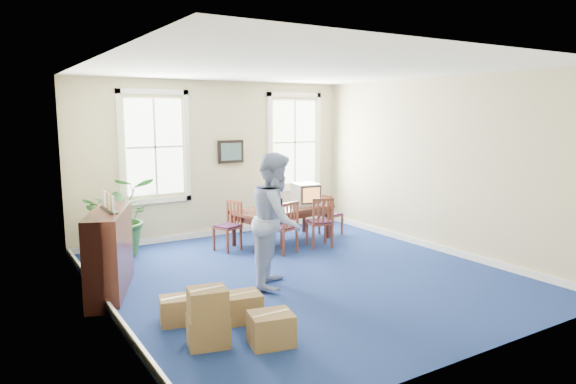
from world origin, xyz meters
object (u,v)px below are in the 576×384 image
conference_table (282,225)px  credenza (109,248)px  cardboard_boxes (219,310)px  potted_plant (122,216)px  chair_near_left (282,227)px  man (276,219)px  crt_tv (306,194)px

conference_table → credenza: 3.77m
credenza → cardboard_boxes: size_ratio=1.32×
credenza → potted_plant: 1.89m
chair_near_left → cardboard_boxes: 3.73m
credenza → cardboard_boxes: (0.66, -2.33, -0.28)m
cardboard_boxes → credenza: bearing=105.9°
man → potted_plant: size_ratio=1.37×
conference_table → crt_tv: size_ratio=3.87×
man → cardboard_boxes: bearing=169.1°
chair_near_left → potted_plant: size_ratio=0.67×
crt_tv → cardboard_boxes: (-3.52, -3.50, -0.57)m
credenza → cardboard_boxes: 2.44m
conference_table → cardboard_boxes: size_ratio=1.69×
conference_table → potted_plant: (-2.96, 0.66, 0.38)m
chair_near_left → man: 1.84m
chair_near_left → cardboard_boxes: chair_near_left is taller
crt_tv → man: (-2.01, -2.20, 0.08)m
crt_tv → cardboard_boxes: crt_tv is taller
man → credenza: size_ratio=1.25×
conference_table → crt_tv: 0.83m
chair_near_left → man: man is taller
man → potted_plant: man is taller
crt_tv → man: 2.98m
chair_near_left → potted_plant: potted_plant is taller
conference_table → credenza: bearing=-171.2°
crt_tv → potted_plant: bearing=178.0°
credenza → cardboard_boxes: credenza is taller
potted_plant → credenza: bearing=-109.2°
conference_table → chair_near_left: 0.82m
credenza → potted_plant: size_ratio=1.10×
conference_table → potted_plant: potted_plant is taller
potted_plant → crt_tv: bearing=-9.8°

